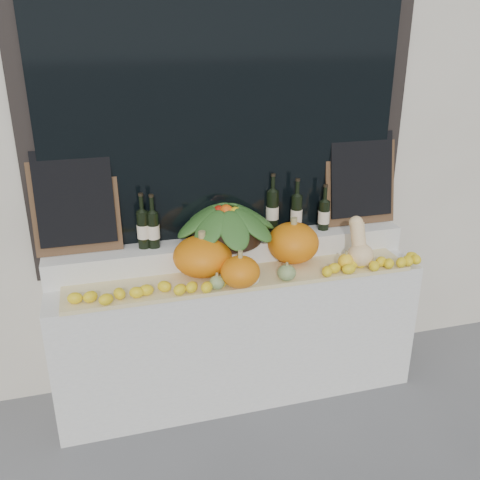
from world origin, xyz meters
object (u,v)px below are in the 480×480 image
Objects in this scene: pumpkin_left at (203,256)px; produce_bowl at (226,223)px; pumpkin_right at (293,243)px; butternut_squash at (359,247)px; wine_bottle_tall at (272,211)px.

produce_bowl is (0.19, 0.17, 0.13)m from pumpkin_left.
pumpkin_right reaches higher than pumpkin_left.
produce_bowl is (-0.78, 0.29, 0.13)m from butternut_squash.
butternut_squash reaches higher than pumpkin_left.
butternut_squash is at bearing -7.16° from pumpkin_left.
pumpkin_left is 0.53× the size of produce_bowl.
wine_bottle_tall reaches higher than produce_bowl.
pumpkin_left is 0.98m from butternut_squash.
pumpkin_right is 0.48× the size of produce_bowl.
produce_bowl is 1.74× the size of wine_bottle_tall.
butternut_squash is (0.38, -0.15, -0.01)m from pumpkin_right.
pumpkin_right is at bearing 158.16° from butternut_squash.
pumpkin_left is at bearing -176.98° from pumpkin_right.
wine_bottle_tall is at bearing 25.61° from pumpkin_left.
wine_bottle_tall reaches higher than pumpkin_left.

